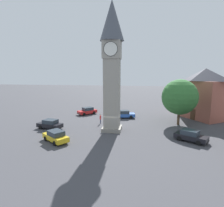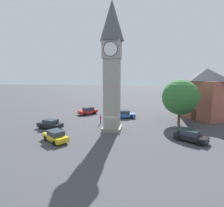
{
  "view_description": "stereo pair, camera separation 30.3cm",
  "coord_description": "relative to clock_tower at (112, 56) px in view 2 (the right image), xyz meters",
  "views": [
    {
      "loc": [
        4.35,
        -28.29,
        9.09
      ],
      "look_at": [
        0.0,
        0.0,
        4.32
      ],
      "focal_mm": 30.16,
      "sensor_mm": 36.0,
      "label": 1
    },
    {
      "loc": [
        4.65,
        -28.24,
        9.09
      ],
      "look_at": [
        0.0,
        0.0,
        4.32
      ],
      "focal_mm": 30.16,
      "sensor_mm": 36.0,
      "label": 2
    }
  ],
  "objects": [
    {
      "name": "pedestrian",
      "position": [
        -2.66,
        3.64,
        -10.43
      ],
      "size": [
        0.22,
        0.56,
        1.69
      ],
      "color": "#2D3351",
      "rests_on": "ground"
    },
    {
      "name": "car_silver_kerb",
      "position": [
        -6.61,
        -5.96,
        -10.68
      ],
      "size": [
        4.33,
        3.79,
        1.53
      ],
      "color": "gold",
      "rests_on": "ground"
    },
    {
      "name": "car_white_side",
      "position": [
        1.19,
        8.55,
        -10.68
      ],
      "size": [
        4.37,
        2.45,
        1.53
      ],
      "color": "#2D5BB7",
      "rests_on": "ground"
    },
    {
      "name": "building_shop_left",
      "position": [
        16.59,
        10.47,
        -6.44
      ],
      "size": [
        8.91,
        9.69,
        9.83
      ],
      "color": "#995142",
      "rests_on": "ground"
    },
    {
      "name": "tree",
      "position": [
        10.98,
        5.1,
        -6.57
      ],
      "size": [
        6.09,
        6.09,
        7.93
      ],
      "color": "brown",
      "rests_on": "ground"
    },
    {
      "name": "ground_plane",
      "position": [
        -0.0,
        -0.0,
        -11.44
      ],
      "size": [
        200.0,
        200.0,
        0.0
      ],
      "primitive_type": "plane",
      "color": "#424247"
    },
    {
      "name": "car_black_far",
      "position": [
        -7.06,
        10.57,
        -10.68
      ],
      "size": [
        4.09,
        4.13,
        1.53
      ],
      "color": "red",
      "rests_on": "ground"
    },
    {
      "name": "clock_tower",
      "position": [
        0.0,
        0.0,
        0.0
      ],
      "size": [
        3.54,
        3.54,
        19.59
      ],
      "color": "gray",
      "rests_on": "ground"
    },
    {
      "name": "car_blue_kerb",
      "position": [
        11.05,
        -3.09,
        -10.68
      ],
      "size": [
        4.38,
        3.65,
        1.53
      ],
      "color": "black",
      "rests_on": "ground"
    },
    {
      "name": "car_red_corner",
      "position": [
        -10.11,
        -0.63,
        -10.68
      ],
      "size": [
        4.41,
        2.6,
        1.53
      ],
      "color": "black",
      "rests_on": "ground"
    }
  ]
}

